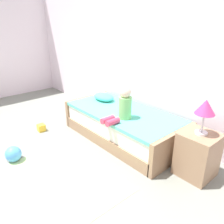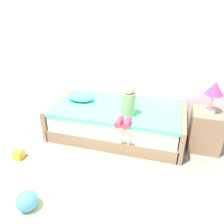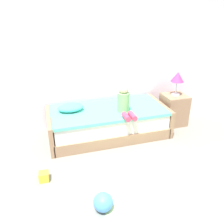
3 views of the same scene
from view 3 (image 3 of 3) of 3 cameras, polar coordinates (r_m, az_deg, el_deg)
The scene contains 10 objects.
ground_plane at distance 2.83m, azimuth 8.49°, elevation -25.44°, with size 9.20×9.20×0.00m, color gray.
wall_rear at distance 4.35m, azimuth -5.11°, elevation 15.20°, with size 7.20×0.10×2.90m, color white.
bed at distance 4.20m, azimuth -0.99°, elevation -2.40°, with size 2.11×1.00×0.50m.
nightstand at distance 4.72m, azimuth 14.87°, elevation 0.60°, with size 0.44×0.44×0.60m, color #997556.
table_lamp at distance 4.51m, azimuth 15.74°, elevation 8.00°, with size 0.24×0.24×0.45m.
child_figure at distance 3.88m, azimuth 3.04°, elevation 2.60°, with size 0.20×0.51×0.50m.
pillow at distance 4.05m, azimuth -10.11°, elevation 1.09°, with size 0.44×0.30×0.13m, color #4CCCBC.
toy_ball at distance 2.85m, azimuth -2.17°, elevation -21.21°, with size 0.23×0.23×0.23m, color #4C99E5.
area_rug at distance 3.41m, azimuth 9.87°, elevation -15.02°, with size 1.60×1.10×0.01m, color #B2D189.
toy_block at distance 3.38m, azimuth -16.33°, elevation -14.91°, with size 0.13×0.13×0.13m, color yellow.
Camera 3 is at (-0.88, -1.60, 2.16)m, focal length 37.33 mm.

